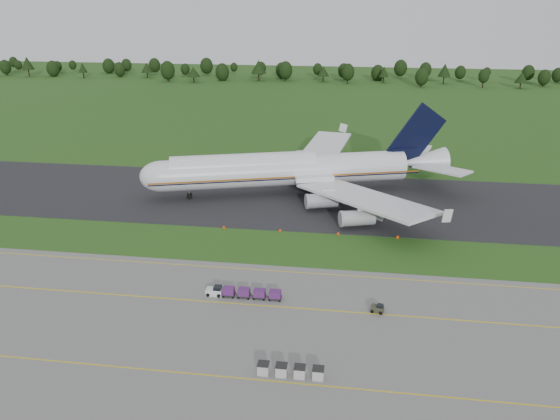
# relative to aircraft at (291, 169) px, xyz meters

# --- Properties ---
(ground) EXTENTS (600.00, 600.00, 0.00)m
(ground) POSITION_rel_aircraft_xyz_m (2.21, -32.11, -6.26)
(ground) COLOR #244C17
(ground) RESTS_ON ground
(apron) EXTENTS (300.00, 52.00, 0.06)m
(apron) POSITION_rel_aircraft_xyz_m (2.21, -66.11, -6.23)
(apron) COLOR slate
(apron) RESTS_ON ground
(taxiway) EXTENTS (300.00, 40.00, 0.08)m
(taxiway) POSITION_rel_aircraft_xyz_m (2.21, -4.11, -6.22)
(taxiway) COLOR black
(taxiway) RESTS_ON ground
(apron_markings) EXTENTS (300.00, 30.20, 0.01)m
(apron_markings) POSITION_rel_aircraft_xyz_m (2.21, -59.09, -6.20)
(apron_markings) COLOR yellow
(apron_markings) RESTS_ON apron
(tree_line) EXTENTS (525.79, 22.43, 11.97)m
(tree_line) POSITION_rel_aircraft_xyz_m (-8.88, 189.26, -0.02)
(tree_line) COLOR black
(tree_line) RESTS_ON ground
(aircraft) EXTENTS (77.73, 72.81, 21.93)m
(aircraft) POSITION_rel_aircraft_xyz_m (0.00, 0.00, 0.00)
(aircraft) COLOR silver
(aircraft) RESTS_ON ground
(baggage_train) EXTENTS (12.59, 1.61, 1.55)m
(baggage_train) POSITION_rel_aircraft_xyz_m (-1.84, -51.89, -5.38)
(baggage_train) COLOR silver
(baggage_train) RESTS_ON apron
(utility_cart) EXTENTS (2.16, 1.60, 1.07)m
(utility_cart) POSITION_rel_aircraft_xyz_m (20.07, -53.46, -5.68)
(utility_cart) COLOR #303323
(utility_cart) RESTS_ON apron
(uld_row) EXTENTS (8.73, 1.53, 1.52)m
(uld_row) POSITION_rel_aircraft_xyz_m (8.44, -70.67, -5.44)
(uld_row) COLOR #B0B0B0
(uld_row) RESTS_ON apron
(edge_markers) EXTENTS (36.94, 0.30, 0.60)m
(edge_markers) POSITION_rel_aircraft_xyz_m (6.71, -24.61, -5.99)
(edge_markers) COLOR #FB4207
(edge_markers) RESTS_ON ground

